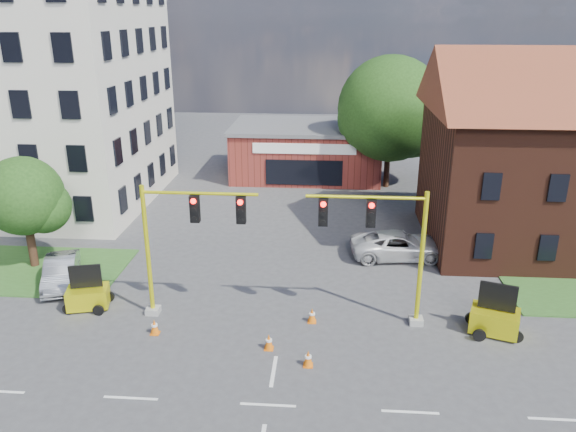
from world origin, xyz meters
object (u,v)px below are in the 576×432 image
object	(u,v)px
trailer_west	(88,295)
signal_mast_east	(384,242)
pickup_white	(399,245)
signal_mast_west	(183,236)
trailer_east	(495,318)

from	to	relation	value
trailer_west	signal_mast_east	bearing A→B (deg)	-15.34
pickup_white	trailer_west	bearing A→B (deg)	109.27
signal_mast_west	trailer_east	xyz separation A→B (m)	(13.60, -0.51, -3.21)
signal_mast_west	trailer_east	bearing A→B (deg)	-2.15
signal_mast_west	signal_mast_east	bearing A→B (deg)	0.00
trailer_east	trailer_west	bearing A→B (deg)	-163.57
signal_mast_west	trailer_east	world-z (taller)	signal_mast_west
signal_mast_east	trailer_west	xyz separation A→B (m)	(-13.53, 0.31, -3.26)
signal_mast_east	pickup_white	distance (m)	8.05
signal_mast_west	pickup_white	xyz separation A→B (m)	(10.36, 7.21, -3.17)
pickup_white	signal_mast_east	bearing A→B (deg)	161.95
trailer_west	pickup_white	xyz separation A→B (m)	(15.17, 6.90, 0.10)
signal_mast_east	trailer_west	bearing A→B (deg)	178.69
signal_mast_west	signal_mast_east	distance (m)	8.71
signal_mast_west	signal_mast_east	xyz separation A→B (m)	(8.71, 0.00, 0.00)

